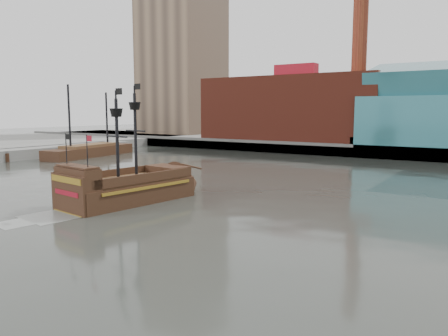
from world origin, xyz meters
The scene contains 7 objects.
ground centered at (0.00, 0.00, 0.00)m, with size 400.00×400.00×0.00m, color #2B2E28.
promenade_far centered at (0.00, 92.00, 1.00)m, with size 220.00×60.00×2.00m, color slate.
seawall centered at (0.00, 62.50, 1.30)m, with size 220.00×1.00×2.60m, color #4C4C49.
pier centered at (-58.00, 30.00, 1.00)m, with size 6.00×40.00×2.00m, color slate.
skyline centered at (5.21, 84.56, 24.55)m, with size 149.00×45.00×62.00m.
pirate_ship centered at (-11.49, 6.89, 1.17)m, with size 7.35×17.73×12.88m.
docked_vessel centered at (-50.59, 35.11, 0.94)m, with size 8.21×22.33×14.85m.
Camera 1 is at (20.57, -24.27, 9.23)m, focal length 35.00 mm.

